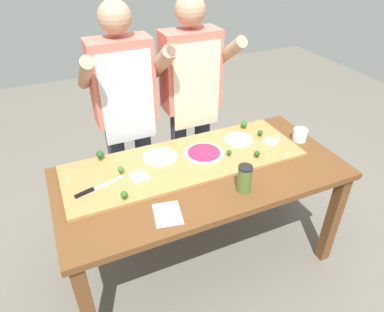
% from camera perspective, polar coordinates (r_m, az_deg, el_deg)
% --- Properties ---
extents(ground_plane, '(8.00, 8.00, 0.00)m').
position_cam_1_polar(ground_plane, '(2.63, 1.40, -16.27)').
color(ground_plane, '#6B665B').
extents(prep_table, '(1.74, 0.83, 0.78)m').
position_cam_1_polar(prep_table, '(2.15, 1.64, -4.62)').
color(prep_table, brown).
rests_on(prep_table, ground).
extents(cutting_board, '(1.49, 0.51, 0.02)m').
position_cam_1_polar(cutting_board, '(2.17, -1.15, -0.78)').
color(cutting_board, '#B27F47').
rests_on(cutting_board, prep_table).
extents(chefs_knife, '(0.29, 0.10, 0.02)m').
position_cam_1_polar(chefs_knife, '(1.99, -15.99, -5.28)').
color(chefs_knife, '#B7BABF').
rests_on(chefs_knife, cutting_board).
extents(pizza_whole_cheese_artichoke, '(0.20, 0.20, 0.02)m').
position_cam_1_polar(pizza_whole_cheese_artichoke, '(2.37, 7.65, 2.72)').
color(pizza_whole_cheese_artichoke, beige).
rests_on(pizza_whole_cheese_artichoke, cutting_board).
extents(pizza_whole_white_garlic, '(0.22, 0.22, 0.02)m').
position_cam_1_polar(pizza_whole_white_garlic, '(2.18, -5.29, -0.12)').
color(pizza_whole_white_garlic, beige).
rests_on(pizza_whole_white_garlic, cutting_board).
extents(pizza_whole_beet_magenta, '(0.25, 0.25, 0.02)m').
position_cam_1_polar(pizza_whole_beet_magenta, '(2.21, 1.98, 0.50)').
color(pizza_whole_beet_magenta, beige).
rests_on(pizza_whole_beet_magenta, cutting_board).
extents(pizza_slice_far_right, '(0.10, 0.10, 0.01)m').
position_cam_1_polar(pizza_slice_far_right, '(2.03, -8.71, -3.36)').
color(pizza_slice_far_right, silver).
rests_on(pizza_slice_far_right, cutting_board).
extents(pizza_slice_far_left, '(0.11, 0.11, 0.01)m').
position_cam_1_polar(pizza_slice_far_left, '(2.39, 12.86, 2.38)').
color(pizza_slice_far_left, silver).
rests_on(pizza_slice_far_left, cutting_board).
extents(broccoli_floret_center_right, '(0.03, 0.03, 0.04)m').
position_cam_1_polar(broccoli_floret_center_right, '(2.19, 6.14, 0.59)').
color(broccoli_floret_center_right, '#2C5915').
rests_on(broccoli_floret_center_right, cutting_board).
extents(broccoli_floret_center_left, '(0.05, 0.05, 0.06)m').
position_cam_1_polar(broccoli_floret_center_left, '(2.51, 8.58, 5.19)').
color(broccoli_floret_center_left, '#366618').
rests_on(broccoli_floret_center_left, cutting_board).
extents(broccoli_floret_front_mid, '(0.05, 0.05, 0.07)m').
position_cam_1_polar(broccoli_floret_front_mid, '(2.21, -14.95, 0.25)').
color(broccoli_floret_front_mid, '#2C5915').
rests_on(broccoli_floret_front_mid, cutting_board).
extents(broccoli_floret_front_right, '(0.04, 0.04, 0.05)m').
position_cam_1_polar(broccoli_floret_front_right, '(2.20, 10.69, 0.37)').
color(broccoli_floret_front_right, '#2C5915').
rests_on(broccoli_floret_front_right, cutting_board).
extents(broccoli_floret_front_left, '(0.04, 0.04, 0.05)m').
position_cam_1_polar(broccoli_floret_front_left, '(1.88, -11.14, -6.28)').
color(broccoli_floret_front_left, '#366618').
rests_on(broccoli_floret_front_left, cutting_board).
extents(broccoli_floret_back_left, '(0.04, 0.04, 0.05)m').
position_cam_1_polar(broccoli_floret_back_left, '(2.06, -11.69, -2.17)').
color(broccoli_floret_back_left, '#3F7220').
rests_on(broccoli_floret_back_left, cutting_board).
extents(broccoli_floret_back_mid, '(0.04, 0.04, 0.05)m').
position_cam_1_polar(broccoli_floret_back_mid, '(2.44, 11.19, 3.78)').
color(broccoli_floret_back_mid, '#2C5915').
rests_on(broccoli_floret_back_mid, cutting_board).
extents(cheese_crumble_a, '(0.02, 0.02, 0.02)m').
position_cam_1_polar(cheese_crumble_a, '(2.45, 13.99, 3.15)').
color(cheese_crumble_a, white).
rests_on(cheese_crumble_a, cutting_board).
extents(cheese_crumble_b, '(0.02, 0.02, 0.01)m').
position_cam_1_polar(cheese_crumble_b, '(2.11, -19.64, -3.58)').
color(cheese_crumble_b, white).
rests_on(cheese_crumble_b, cutting_board).
extents(cheese_crumble_c, '(0.02, 0.02, 0.01)m').
position_cam_1_polar(cheese_crumble_c, '(2.28, 15.36, 0.33)').
color(cheese_crumble_c, silver).
rests_on(cheese_crumble_c, cutting_board).
extents(flour_cup, '(0.10, 0.10, 0.08)m').
position_cam_1_polar(flour_cup, '(2.49, 17.35, 3.25)').
color(flour_cup, white).
rests_on(flour_cup, prep_table).
extents(sauce_jar, '(0.08, 0.08, 0.16)m').
position_cam_1_polar(sauce_jar, '(1.93, 8.66, -3.68)').
color(sauce_jar, '#517033').
rests_on(sauce_jar, prep_table).
extents(recipe_note, '(0.17, 0.20, 0.00)m').
position_cam_1_polar(recipe_note, '(1.81, -4.05, -9.51)').
color(recipe_note, white).
rests_on(recipe_note, prep_table).
extents(cook_left, '(0.54, 0.39, 1.67)m').
position_cam_1_polar(cook_left, '(2.39, -10.93, 8.00)').
color(cook_left, '#333847').
rests_on(cook_left, ground).
extents(cook_right, '(0.54, 0.39, 1.67)m').
position_cam_1_polar(cook_right, '(2.53, -0.16, 10.08)').
color(cook_right, '#333847').
rests_on(cook_right, ground).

